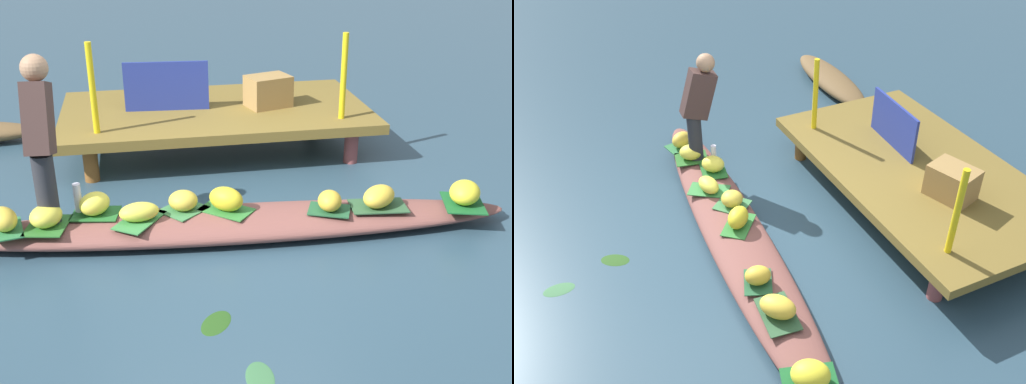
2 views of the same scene
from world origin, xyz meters
TOP-DOWN VIEW (x-y plane):
  - canal_water at (0.00, 0.00)m, footprint 40.00×40.00m
  - dock_platform at (0.17, 2.04)m, footprint 3.20×1.80m
  - vendor_boat at (0.00, 0.00)m, footprint 4.59×0.89m
  - leaf_mat_0 at (-0.01, 0.04)m, footprint 0.47×0.45m
  - banana_bunch_0 at (-0.01, 0.04)m, footprint 0.34×0.33m
  - leaf_mat_1 at (-1.37, 0.03)m, footprint 0.36×0.41m
  - banana_bunch_1 at (-1.37, 0.03)m, footprint 0.33×0.34m
  - leaf_mat_2 at (0.79, -0.11)m, footprint 0.39×0.35m
  - banana_bunch_2 at (0.79, -0.11)m, footprint 0.24×0.27m
  - leaf_mat_3 at (1.19, -0.11)m, footprint 0.47×0.32m
  - banana_bunch_3 at (1.19, -0.11)m, footprint 0.38×0.36m
  - leaf_mat_4 at (-0.34, 0.11)m, footprint 0.43×0.43m
  - banana_bunch_4 at (-0.34, 0.11)m, footprint 0.27×0.27m
  - leaf_mat_5 at (-0.69, -0.01)m, footprint 0.43×0.49m
  - banana_bunch_5 at (-0.69, -0.01)m, footprint 0.33×0.22m
  - leaf_mat_6 at (-1.02, 0.17)m, footprint 0.40×0.33m
  - banana_bunch_6 at (-1.02, 0.17)m, footprint 0.33×0.33m
  - leaf_mat_7 at (1.89, -0.19)m, footprint 0.41×0.48m
  - banana_bunch_7 at (1.89, -0.19)m, footprint 0.36×0.38m
  - leaf_mat_8 at (-1.67, 0.02)m, footprint 0.32×0.41m
  - banana_bunch_8 at (-1.67, 0.02)m, footprint 0.30×0.32m
  - vendor_person at (-1.34, 0.16)m, footprint 0.21×0.43m
  - water_bottle at (-1.15, 0.22)m, footprint 0.06×0.06m
  - market_banner at (-0.33, 2.04)m, footprint 0.87×0.10m
  - railing_post_west at (-1.03, 1.44)m, footprint 0.06×0.06m
  - railing_post_east at (1.37, 1.44)m, footprint 0.06×0.06m
  - produce_crate at (0.73, 1.99)m, footprint 0.51×0.44m
  - drifting_plant_0 at (-0.25, -1.15)m, footprint 0.29×0.33m
  - drifting_plant_1 at (-0.08, -1.70)m, footprint 0.17×0.29m

SIDE VIEW (x-z plane):
  - canal_water at x=0.00m, z-range 0.00..0.00m
  - drifting_plant_0 at x=-0.25m, z-range 0.00..0.01m
  - drifting_plant_1 at x=-0.08m, z-range 0.00..0.01m
  - vendor_boat at x=0.00m, z-range 0.00..0.20m
  - leaf_mat_0 at x=-0.01m, z-range 0.20..0.21m
  - leaf_mat_1 at x=-1.37m, z-range 0.20..0.21m
  - leaf_mat_2 at x=0.79m, z-range 0.20..0.21m
  - leaf_mat_3 at x=1.19m, z-range 0.20..0.21m
  - leaf_mat_4 at x=-0.34m, z-range 0.20..0.21m
  - leaf_mat_5 at x=-0.69m, z-range 0.20..0.21m
  - leaf_mat_6 at x=-1.02m, z-range 0.20..0.21m
  - leaf_mat_7 at x=1.89m, z-range 0.20..0.21m
  - leaf_mat_8 at x=-1.67m, z-range 0.20..0.21m
  - banana_bunch_5 at x=-0.69m, z-range 0.20..0.34m
  - banana_bunch_4 at x=-0.34m, z-range 0.20..0.36m
  - banana_bunch_2 at x=0.79m, z-range 0.20..0.36m
  - banana_bunch_1 at x=-1.37m, z-range 0.20..0.36m
  - banana_bunch_3 at x=1.19m, z-range 0.20..0.37m
  - banana_bunch_6 at x=-1.02m, z-range 0.20..0.38m
  - banana_bunch_8 at x=-1.67m, z-range 0.20..0.38m
  - banana_bunch_7 at x=1.89m, z-range 0.20..0.39m
  - banana_bunch_0 at x=-0.01m, z-range 0.20..0.39m
  - water_bottle at x=-1.15m, z-range 0.20..0.44m
  - dock_platform at x=0.17m, z-range 0.16..0.59m
  - produce_crate at x=0.73m, z-range 0.43..0.76m
  - market_banner at x=-0.33m, z-range 0.43..0.94m
  - railing_post_west at x=-1.03m, z-range 0.43..1.28m
  - railing_post_east at x=1.37m, z-range 0.43..1.28m
  - vendor_person at x=-1.34m, z-range 0.28..1.52m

